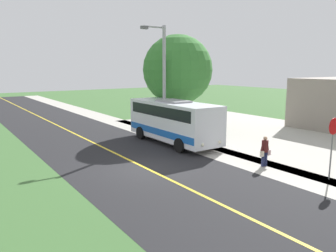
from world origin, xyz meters
TOP-DOWN VIEW (x-y plane):
  - ground_plane at (0.00, 0.00)m, footprint 120.00×120.00m
  - road_surface at (0.00, 0.00)m, footprint 8.00×100.00m
  - sidewalk at (-5.20, 0.00)m, footprint 2.40×100.00m
  - parking_lot_surface at (-12.40, 3.00)m, footprint 14.00×36.00m
  - road_centre_line at (0.00, 0.00)m, footprint 0.16×100.00m
  - shuttle_bus_front at (-4.51, -4.01)m, footprint 2.67×7.79m
  - pedestrian_with_bags at (-5.30, 3.11)m, footprint 0.72×0.34m
  - stop_sign at (-6.10, 6.22)m, footprint 0.76×0.07m
  - street_light_pole at (-4.88, -5.86)m, footprint 1.97×0.24m
  - tree_curbside at (-7.40, -7.55)m, footprint 5.51×5.51m

SIDE VIEW (x-z plane):
  - ground_plane at x=0.00m, z-range 0.00..0.00m
  - sidewalk at x=-5.20m, z-range 0.00..0.01m
  - parking_lot_surface at x=-12.40m, z-range 0.00..0.01m
  - road_surface at x=0.00m, z-range 0.00..0.01m
  - road_centre_line at x=0.00m, z-range 0.01..0.01m
  - pedestrian_with_bags at x=-5.30m, z-range 0.05..1.65m
  - shuttle_bus_front at x=-4.51m, z-range 0.15..3.08m
  - stop_sign at x=-6.10m, z-range 0.52..3.40m
  - street_light_pole at x=-4.88m, z-range 0.41..8.40m
  - tree_curbside at x=-7.40m, z-range 1.07..8.74m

